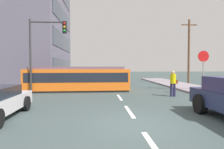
{
  "coord_description": "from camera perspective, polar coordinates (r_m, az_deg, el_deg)",
  "views": [
    {
      "loc": [
        -1.33,
        -6.62,
        1.94
      ],
      "look_at": [
        -0.33,
        8.17,
        1.36
      ],
      "focal_mm": 32.64,
      "sensor_mm": 36.0,
      "label": 1
    }
  ],
  "objects": [
    {
      "name": "stop_sign",
      "position": [
        15.27,
        24.21,
        3.01
      ],
      "size": [
        0.76,
        0.07,
        2.88
      ],
      "color": "gray",
      "rests_on": "sidewalk_curb_right"
    },
    {
      "name": "lane_stripe_0",
      "position": [
        5.18,
        11.99,
        -19.69
      ],
      "size": [
        0.16,
        2.4,
        0.01
      ],
      "primitive_type": "cube",
      "color": "silver",
      "rests_on": "ground"
    },
    {
      "name": "pedestrian_crossing",
      "position": [
        13.7,
        16.74,
        -2.01
      ],
      "size": [
        0.51,
        0.36,
        1.67
      ],
      "color": "#272449",
      "rests_on": "ground"
    },
    {
      "name": "lane_stripe_2",
      "position": [
        12.84,
        2.13,
        -6.41
      ],
      "size": [
        0.16,
        2.4,
        0.01
      ],
      "primitive_type": "cube",
      "color": "silver",
      "rests_on": "ground"
    },
    {
      "name": "utility_pole_mid",
      "position": [
        25.16,
        20.73,
        6.42
      ],
      "size": [
        1.8,
        0.24,
        7.31
      ],
      "color": "brown",
      "rests_on": "ground"
    },
    {
      "name": "ground_plane",
      "position": [
        16.79,
        0.7,
        -4.38
      ],
      "size": [
        120.0,
        120.0,
        0.0
      ],
      "primitive_type": "plane",
      "color": "#3E4D4D"
    },
    {
      "name": "sidewalk_curb_right",
      "position": [
        15.13,
        28.79,
        -5.12
      ],
      "size": [
        3.2,
        36.0,
        0.14
      ],
      "primitive_type": "cube",
      "color": "gray",
      "rests_on": "ground"
    },
    {
      "name": "city_bus",
      "position": [
        23.36,
        -2.05,
        0.15
      ],
      "size": [
        2.55,
        5.75,
        1.89
      ],
      "color": "#A5A8A9",
      "rests_on": "ground"
    },
    {
      "name": "lane_stripe_4",
      "position": [
        28.27,
        -1.17,
        -1.68
      ],
      "size": [
        0.16,
        2.4,
        0.01
      ],
      "primitive_type": "cube",
      "color": "silver",
      "rests_on": "ground"
    },
    {
      "name": "streetcar_tram",
      "position": [
        16.28,
        -9.49,
        -1.09
      ],
      "size": [
        7.94,
        2.75,
        1.93
      ],
      "color": "orange",
      "rests_on": "ground"
    },
    {
      "name": "traffic_light_mast",
      "position": [
        15.24,
        -18.37,
        8.61
      ],
      "size": [
        2.6,
        0.33,
        5.26
      ],
      "color": "#333333",
      "rests_on": "ground"
    },
    {
      "name": "lane_stripe_3",
      "position": [
        22.3,
        -0.44,
        -2.73
      ],
      "size": [
        0.16,
        2.4,
        0.01
      ],
      "primitive_type": "cube",
      "color": "silver",
      "rests_on": "ground"
    },
    {
      "name": "lane_stripe_1",
      "position": [
        8.94,
        4.86,
        -10.25
      ],
      "size": [
        0.16,
        2.4,
        0.01
      ],
      "primitive_type": "cube",
      "color": "silver",
      "rests_on": "ground"
    }
  ]
}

